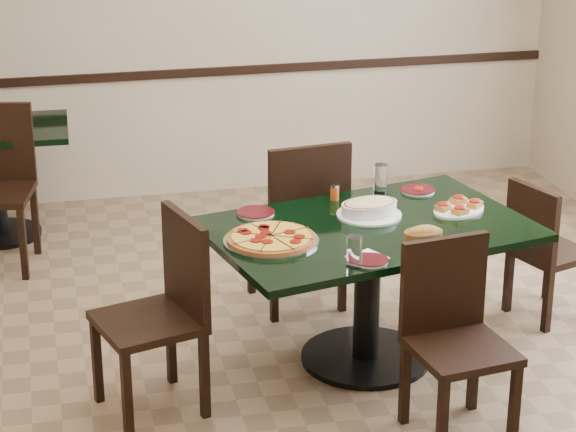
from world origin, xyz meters
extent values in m
plane|color=#84684C|center=(0.00, 0.00, 0.00)|extent=(5.50, 5.50, 0.00)
plane|color=tan|center=(0.00, 2.75, 1.40)|extent=(5.00, 0.00, 5.00)
plane|color=tan|center=(0.00, -2.75, 1.40)|extent=(5.00, 0.00, 5.00)
cube|color=black|center=(0.00, 2.73, 0.90)|extent=(5.00, 0.03, 0.06)
cube|color=black|center=(0.32, -0.05, 0.73)|extent=(1.74, 1.32, 0.04)
cylinder|color=black|center=(0.32, -0.05, 0.35)|extent=(0.13, 0.13, 0.71)
cylinder|color=black|center=(0.32, -0.05, 0.01)|extent=(0.67, 0.67, 0.03)
cylinder|color=black|center=(-1.55, 2.17, 0.01)|extent=(0.53, 0.53, 0.03)
cube|color=black|center=(0.13, 0.73, 0.48)|extent=(0.52, 0.52, 0.04)
cube|color=black|center=(0.16, 0.52, 0.75)|extent=(0.47, 0.10, 0.50)
cube|color=black|center=(0.31, 0.95, 0.23)|extent=(0.04, 0.04, 0.46)
cube|color=black|center=(0.36, 0.55, 0.23)|extent=(0.04, 0.04, 0.46)
cube|color=black|center=(-0.10, 0.91, 0.23)|extent=(0.04, 0.04, 0.46)
cube|color=black|center=(-0.05, 0.50, 0.23)|extent=(0.04, 0.04, 0.46)
cube|color=black|center=(0.52, -0.84, 0.43)|extent=(0.48, 0.48, 0.04)
cube|color=black|center=(0.49, -0.65, 0.68)|extent=(0.42, 0.10, 0.45)
cube|color=black|center=(0.36, -1.05, 0.21)|extent=(0.05, 0.05, 0.41)
cube|color=black|center=(0.31, -0.69, 0.21)|extent=(0.05, 0.05, 0.41)
cube|color=black|center=(0.72, -1.00, 0.21)|extent=(0.05, 0.05, 0.41)
cube|color=black|center=(0.67, -0.64, 0.21)|extent=(0.05, 0.05, 0.41)
cube|color=black|center=(1.47, 0.24, 0.38)|extent=(0.47, 0.47, 0.04)
cube|color=black|center=(1.31, 0.18, 0.60)|extent=(0.16, 0.36, 0.40)
cube|color=black|center=(1.37, 0.04, 0.18)|extent=(0.05, 0.05, 0.36)
cube|color=black|center=(1.57, 0.44, 0.18)|extent=(0.05, 0.05, 0.36)
cube|color=black|center=(1.27, 0.34, 0.18)|extent=(0.05, 0.05, 0.36)
cube|color=black|center=(-0.82, -0.30, 0.46)|extent=(0.55, 0.55, 0.04)
cube|color=black|center=(-0.63, -0.24, 0.72)|extent=(0.16, 0.44, 0.48)
cube|color=black|center=(-1.06, -0.16, 0.22)|extent=(0.05, 0.05, 0.44)
cube|color=black|center=(-0.69, -0.06, 0.22)|extent=(0.05, 0.05, 0.44)
cube|color=black|center=(-0.96, -0.53, 0.22)|extent=(0.05, 0.05, 0.44)
cube|color=black|center=(-0.58, -0.43, 0.22)|extent=(0.05, 0.05, 0.44)
cube|color=black|center=(-1.39, 1.40, 0.23)|extent=(0.05, 0.05, 0.46)
cube|color=black|center=(-1.31, 1.80, 0.23)|extent=(0.05, 0.05, 0.46)
cylinder|color=#B4B5BB|center=(-0.20, -0.15, 0.76)|extent=(0.46, 0.46, 0.01)
cylinder|color=brown|center=(-0.20, -0.15, 0.77)|extent=(0.43, 0.43, 0.02)
cylinder|color=orange|center=(-0.20, -0.15, 0.78)|extent=(0.38, 0.38, 0.01)
cylinder|color=silver|center=(0.36, 0.08, 0.76)|extent=(0.33, 0.33, 0.01)
ellipsoid|color=beige|center=(0.36, 0.08, 0.82)|extent=(0.29, 0.21, 0.04)
ellipsoid|color=#A6732E|center=(0.50, -0.33, 0.81)|extent=(0.17, 0.09, 0.07)
cylinder|color=silver|center=(0.19, -0.50, 0.76)|extent=(0.16, 0.16, 0.01)
cylinder|color=#320307|center=(0.19, -0.50, 0.76)|extent=(0.17, 0.17, 0.00)
cylinder|color=silver|center=(0.72, 0.38, 0.76)|extent=(0.18, 0.18, 0.01)
cylinder|color=#320307|center=(0.72, 0.38, 0.76)|extent=(0.18, 0.18, 0.00)
ellipsoid|color=#A71308|center=(0.72, 0.38, 0.77)|extent=(0.06, 0.06, 0.03)
cylinder|color=silver|center=(-0.20, 0.24, 0.76)|extent=(0.19, 0.19, 0.01)
cylinder|color=#320307|center=(-0.20, 0.24, 0.76)|extent=(0.20, 0.20, 0.00)
cube|color=white|center=(0.19, -0.44, 0.75)|extent=(0.20, 0.20, 0.00)
cube|color=#B4B5BB|center=(0.21, -0.44, 0.76)|extent=(0.08, 0.13, 0.00)
cylinder|color=silver|center=(0.52, 0.41, 0.83)|extent=(0.07, 0.07, 0.16)
cylinder|color=silver|center=(0.10, -0.53, 0.83)|extent=(0.07, 0.07, 0.15)
cylinder|color=#C55015|center=(0.25, 0.35, 0.79)|extent=(0.05, 0.05, 0.07)
cylinder|color=#B4B5BB|center=(0.25, 0.35, 0.83)|extent=(0.05, 0.05, 0.01)
camera|label=1|loc=(-1.25, -5.03, 2.78)|focal=70.00mm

